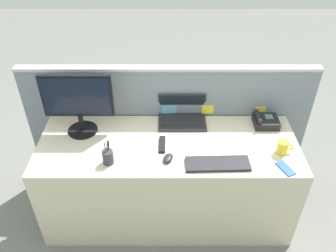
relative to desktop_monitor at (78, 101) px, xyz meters
The scene contains 12 objects.
ground_plane 1.19m from the desktop_monitor, 13.73° to the right, with size 10.00×10.00×0.00m, color slate.
desk 0.91m from the desktop_monitor, 13.73° to the right, with size 1.86×0.68×0.73m, color beige.
cubicle_divider 0.80m from the desktop_monitor, 19.38° to the left, with size 2.25×0.08×1.14m.
desktop_monitor is the anchor object (origin of this frame).
laptop 0.79m from the desktop_monitor, 10.62° to the left, with size 0.36×0.26×0.20m.
desk_phone 1.39m from the desktop_monitor, ahead, with size 0.18×0.17×0.09m.
keyboard_main 1.07m from the desktop_monitor, 21.25° to the right, with size 0.43×0.14×0.02m, color #232328.
computer_mouse_right_hand 0.76m from the desktop_monitor, 27.20° to the right, with size 0.06×0.10×0.03m, color #232328.
pen_cup 0.47m from the desktop_monitor, 55.84° to the right, with size 0.07×0.07×0.19m.
cell_phone_blue_case 1.49m from the desktop_monitor, 16.31° to the right, with size 0.06×0.14×0.01m, color blue.
tv_remote 0.67m from the desktop_monitor, 16.50° to the right, with size 0.04×0.17×0.02m, color black.
coffee_mug 1.46m from the desktop_monitor, 10.02° to the right, with size 0.11×0.08×0.10m.
Camera 1 is at (0.00, -1.91, 2.35)m, focal length 37.45 mm.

